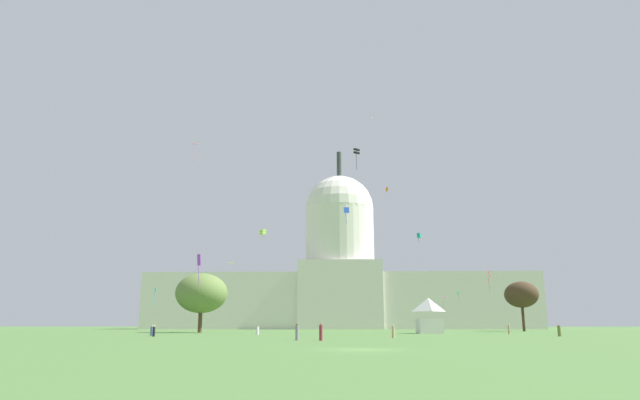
% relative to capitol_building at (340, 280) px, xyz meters
% --- Properties ---
extents(ground_plane, '(800.00, 800.00, 0.00)m').
position_rel_capitol_building_xyz_m(ground_plane, '(0.84, -163.88, -17.79)').
color(ground_plane, '#4C7538').
extents(capitol_building, '(139.21, 28.16, 67.13)m').
position_rel_capitol_building_xyz_m(capitol_building, '(0.00, 0.00, 0.00)').
color(capitol_building, silver).
rests_on(capitol_building, ground_plane).
extents(event_tent, '(4.49, 5.96, 6.46)m').
position_rel_capitol_building_xyz_m(event_tent, '(16.09, -98.12, -14.49)').
color(event_tent, white).
rests_on(event_tent, ground_plane).
extents(tree_west_far, '(13.69, 13.39, 11.96)m').
position_rel_capitol_building_xyz_m(tree_west_far, '(-28.83, -89.14, -9.90)').
color(tree_west_far, '#4C3823').
rests_on(tree_west_far, ground_plane).
extents(tree_east_far, '(10.75, 10.99, 11.85)m').
position_rel_capitol_building_xyz_m(tree_east_far, '(43.85, -66.35, -9.13)').
color(tree_east_far, '#42301E').
rests_on(tree_east_far, ground_plane).
extents(person_olive_lawn_far_right, '(0.57, 0.57, 1.64)m').
position_rel_capitol_building_xyz_m(person_olive_lawn_far_right, '(30.10, -122.38, -17.06)').
color(person_olive_lawn_far_right, olive).
rests_on(person_olive_lawn_far_right, ground_plane).
extents(person_denim_near_tree_west, '(0.55, 0.55, 1.51)m').
position_rel_capitol_building_xyz_m(person_denim_near_tree_west, '(-27.85, -120.79, -17.11)').
color(person_denim_near_tree_west, '#3D5684').
rests_on(person_denim_near_tree_west, ground_plane).
extents(person_maroon_deep_crowd, '(0.37, 0.37, 1.78)m').
position_rel_capitol_building_xyz_m(person_maroon_deep_crowd, '(-2.44, -143.91, -16.97)').
color(person_maroon_deep_crowd, maroon).
rests_on(person_maroon_deep_crowd, ground_plane).
extents(person_tan_aisle_center, '(0.56, 0.56, 1.68)m').
position_rel_capitol_building_xyz_m(person_tan_aisle_center, '(28.77, -104.01, -17.03)').
color(person_tan_aisle_center, tan).
rests_on(person_tan_aisle_center, ground_plane).
extents(person_black_near_tent, '(0.45, 0.45, 1.53)m').
position_rel_capitol_building_xyz_m(person_black_near_tent, '(-25.84, -125.82, -17.07)').
color(person_black_near_tent, black).
rests_on(person_black_near_tent, ground_plane).
extents(person_grey_mid_right, '(0.51, 0.51, 1.74)m').
position_rel_capitol_building_xyz_m(person_grey_mid_right, '(-4.94, -143.06, -16.99)').
color(person_grey_mid_right, gray).
rests_on(person_grey_mid_right, ground_plane).
extents(person_white_edge_east, '(0.64, 0.64, 1.50)m').
position_rel_capitol_building_xyz_m(person_white_edge_east, '(-13.56, -112.75, -17.13)').
color(person_white_edge_east, silver).
rests_on(person_white_edge_east, ground_plane).
extents(person_tan_front_left, '(0.39, 0.39, 1.57)m').
position_rel_capitol_building_xyz_m(person_tan_front_left, '(6.18, -131.29, -17.07)').
color(person_tan_front_left, tan).
rests_on(person_tan_front_left, ground_plane).
extents(kite_pink_high, '(1.59, 1.29, 3.65)m').
position_rel_capitol_building_xyz_m(kite_pink_high, '(-32.55, -87.45, 22.42)').
color(kite_pink_high, pink).
extents(kite_violet_low, '(0.54, 0.53, 3.79)m').
position_rel_capitol_building_xyz_m(kite_violet_low, '(-17.92, -134.22, -8.73)').
color(kite_violet_low, purple).
extents(kite_magenta_low, '(1.52, 1.20, 4.15)m').
position_rel_capitol_building_xyz_m(kite_magenta_low, '(32.49, -26.19, -8.33)').
color(kite_magenta_low, '#D1339E').
extents(kite_white_high, '(0.94, 1.69, 0.37)m').
position_rel_capitol_building_xyz_m(kite_white_high, '(9.38, -59.45, 39.63)').
color(kite_white_high, white).
extents(kite_blue_mid, '(1.12, 0.35, 3.34)m').
position_rel_capitol_building_xyz_m(kite_blue_mid, '(1.09, -96.70, 5.58)').
color(kite_blue_mid, blue).
extents(kite_black_mid, '(1.27, 1.27, 4.37)m').
position_rel_capitol_building_xyz_m(kite_black_mid, '(3.04, -103.20, 15.75)').
color(kite_black_mid, black).
extents(kite_orange_high, '(0.79, 1.02, 1.47)m').
position_rel_capitol_building_xyz_m(kite_orange_high, '(14.25, -42.65, 23.56)').
color(kite_orange_high, orange).
extents(kite_yellow_low, '(1.63, 1.47, 0.29)m').
position_rel_capitol_building_xyz_m(kite_yellow_low, '(-26.72, -71.67, -1.99)').
color(kite_yellow_low, yellow).
extents(kite_green_low, '(0.89, 0.92, 3.40)m').
position_rel_capitol_building_xyz_m(kite_green_low, '(33.95, -41.98, -7.52)').
color(kite_green_low, green).
extents(kite_cyan_low, '(0.45, 0.50, 3.79)m').
position_rel_capitol_building_xyz_m(kite_cyan_low, '(-38.08, -90.28, -10.05)').
color(kite_cyan_low, '#33BCDB').
extents(kite_turquoise_mid, '(1.47, 1.51, 2.66)m').
position_rel_capitol_building_xyz_m(kite_turquoise_mid, '(25.49, -27.56, 11.85)').
color(kite_turquoise_mid, teal).
extents(kite_red_low, '(0.70, 0.69, 4.77)m').
position_rel_capitol_building_xyz_m(kite_red_low, '(32.46, -80.67, -5.93)').
color(kite_red_low, red).
extents(kite_lime_mid, '(1.54, 1.54, 2.88)m').
position_rel_capitol_building_xyz_m(kite_lime_mid, '(-17.83, -79.03, 4.52)').
color(kite_lime_mid, '#8CD133').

